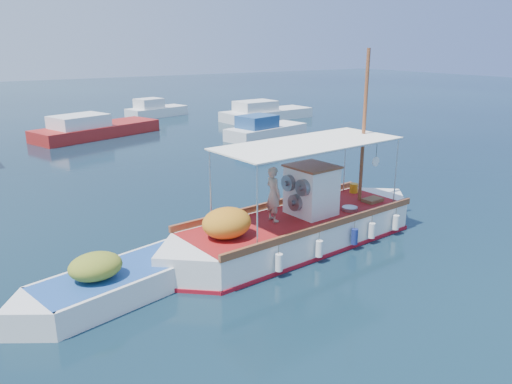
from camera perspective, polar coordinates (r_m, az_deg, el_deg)
ground at (r=16.63m, az=4.65°, el=-5.11°), size 160.00×160.00×0.00m
fishing_caique at (r=15.81m, az=4.74°, el=-4.18°), size 10.13×3.44×6.21m
dinghy at (r=13.32m, az=-14.86°, el=-9.95°), size 6.08×2.77×1.53m
bg_boat_n at (r=35.69m, az=-18.09°, el=6.77°), size 8.99×5.38×1.80m
bg_boat_ne at (r=33.52m, az=0.96°, el=6.99°), size 6.14×3.41×1.80m
bg_boat_e at (r=41.86m, az=0.97°, el=8.95°), size 8.11×3.23×1.80m
bg_boat_far_n at (r=44.35m, az=-11.43°, el=9.07°), size 5.54×3.20×1.80m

